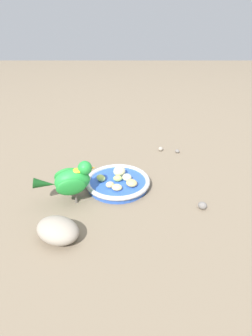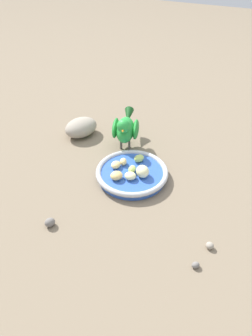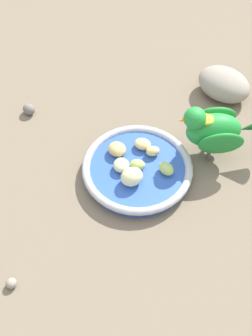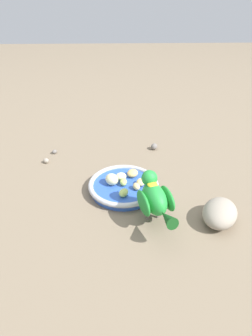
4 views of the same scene
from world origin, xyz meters
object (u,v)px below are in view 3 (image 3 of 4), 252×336
(feeding_bowl, at_px, (137,170))
(apple_piece_3, at_px, (143,144))
(apple_piece_0, at_px, (121,165))
(parrot, at_px, (216,129))
(apple_piece_5, at_px, (166,169))
(apple_piece_4, at_px, (132,177))
(rock_large, at_px, (224,84))
(apple_piece_6, at_px, (153,151))
(pebble_0, at_px, (11,283))
(apple_piece_1, at_px, (138,165))
(apple_piece_2, at_px, (117,151))
(pebble_2, at_px, (29,109))

(feeding_bowl, distance_m, apple_piece_3, 0.05)
(apple_piece_0, relative_size, apple_piece_3, 1.01)
(parrot, bearing_deg, apple_piece_3, -4.88)
(apple_piece_5, relative_size, parrot, 0.17)
(apple_piece_3, relative_size, apple_piece_5, 1.02)
(feeding_bowl, distance_m, apple_piece_4, 0.04)
(apple_piece_4, distance_m, rock_large, 0.29)
(apple_piece_6, height_order, pebble_0, apple_piece_6)
(apple_piece_6, distance_m, rock_large, 0.22)
(apple_piece_1, bearing_deg, apple_piece_6, -121.94)
(parrot, bearing_deg, apple_piece_5, 28.37)
(feeding_bowl, distance_m, rock_large, 0.26)
(apple_piece_6, bearing_deg, apple_piece_2, 9.83)
(apple_piece_3, xyz_separation_m, parrot, (-0.12, -0.02, 0.04))
(feeding_bowl, distance_m, pebble_0, 0.28)
(pebble_0, bearing_deg, apple_piece_2, -112.97)
(apple_piece_6, bearing_deg, apple_piece_3, -33.55)
(apple_piece_0, xyz_separation_m, parrot, (-0.15, -0.08, 0.04))
(apple_piece_2, relative_size, pebble_2, 1.36)
(feeding_bowl, xyz_separation_m, pebble_2, (0.23, -0.11, -0.00))
(apple_piece_0, distance_m, apple_piece_5, 0.08)
(apple_piece_0, height_order, rock_large, rock_large)
(apple_piece_0, xyz_separation_m, apple_piece_3, (-0.03, -0.05, -0.00))
(apple_piece_1, relative_size, apple_piece_2, 0.81)
(feeding_bowl, bearing_deg, apple_piece_4, 81.78)
(feeding_bowl, xyz_separation_m, apple_piece_0, (0.03, 0.01, 0.01))
(apple_piece_1, height_order, pebble_0, apple_piece_1)
(apple_piece_3, distance_m, apple_piece_4, 0.08)
(apple_piece_3, distance_m, pebble_2, 0.24)
(apple_piece_1, height_order, parrot, parrot)
(apple_piece_1, relative_size, pebble_0, 1.55)
(apple_piece_5, bearing_deg, pebble_0, 49.82)
(apple_piece_2, height_order, pebble_2, apple_piece_2)
(apple_piece_0, bearing_deg, apple_piece_6, -140.40)
(apple_piece_5, bearing_deg, apple_piece_6, -50.57)
(apple_piece_3, relative_size, parrot, 0.18)
(apple_piece_0, height_order, pebble_0, apple_piece_0)
(apple_piece_1, distance_m, pebble_2, 0.25)
(apple_piece_4, distance_m, pebble_2, 0.27)
(parrot, relative_size, pebble_0, 9.71)
(apple_piece_0, height_order, apple_piece_1, same)
(apple_piece_2, distance_m, pebble_2, 0.21)
(apple_piece_1, distance_m, apple_piece_2, 0.05)
(feeding_bowl, bearing_deg, rock_large, -120.61)
(apple_piece_5, bearing_deg, pebble_2, -21.30)
(apple_piece_3, distance_m, pebble_0, 0.33)
(apple_piece_5, bearing_deg, rock_large, -110.28)
(apple_piece_2, distance_m, apple_piece_5, 0.09)
(pebble_0, bearing_deg, apple_piece_4, -125.29)
(apple_piece_0, relative_size, apple_piece_5, 1.03)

